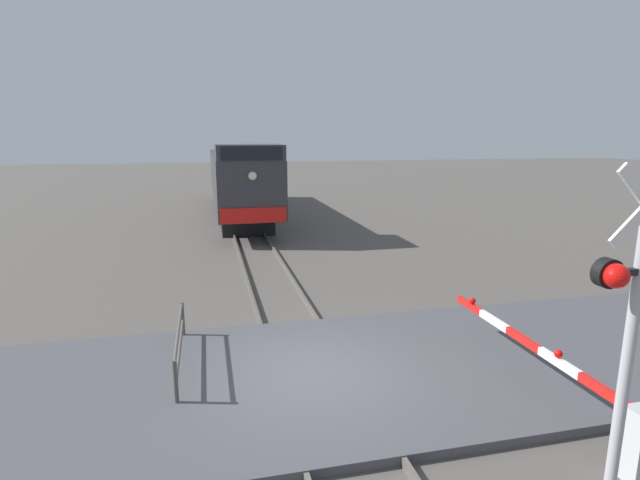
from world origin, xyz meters
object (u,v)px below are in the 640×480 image
Objects in this scene: crossing_gate at (601,405)px; crossing_signal at (637,306)px; guard_railing at (180,342)px; locomotive at (239,179)px.

crossing_signal is at bearing -126.65° from crossing_gate.
crossing_gate is 1.80× the size of guard_railing.
crossing_signal is 1.43× the size of guard_railing.
locomotive is 5.81× the size of guard_railing.
locomotive is 23.70m from crossing_gate.
guard_railing is (-5.41, 5.16, -2.14)m from crossing_signal.
guard_railing is at bearing 147.39° from crossing_gate.
locomotive is at bearing 99.08° from crossing_gate.
crossing_signal reaches higher than locomotive.
guard_railing is (-2.54, -19.35, -1.57)m from locomotive.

